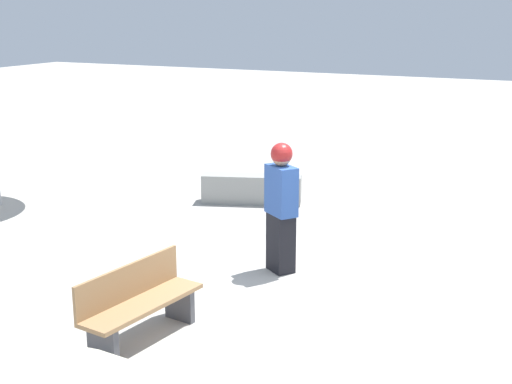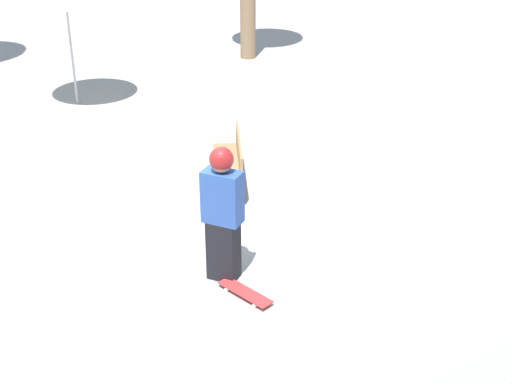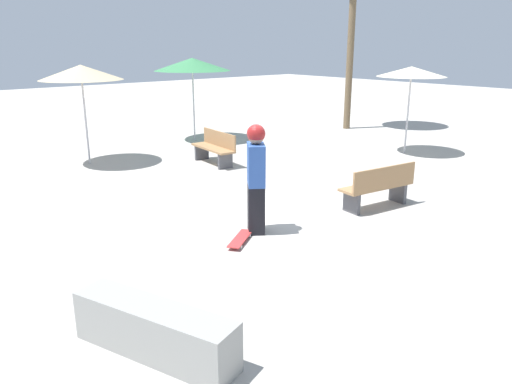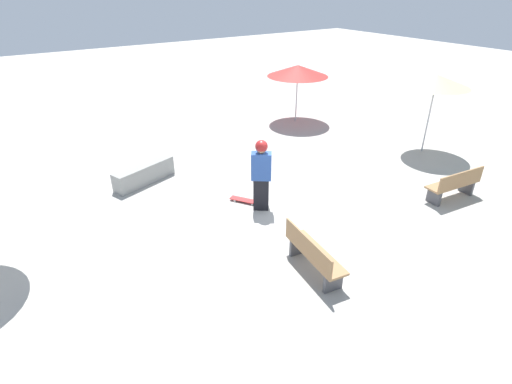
{
  "view_description": "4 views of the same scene",
  "coord_description": "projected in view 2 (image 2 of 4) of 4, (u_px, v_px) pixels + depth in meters",
  "views": [
    {
      "loc": [
        7.78,
        2.99,
        3.62
      ],
      "look_at": [
        -0.95,
        -1.21,
        1.09
      ],
      "focal_mm": 50.0,
      "sensor_mm": 36.0,
      "label": 1
    },
    {
      "loc": [
        -8.67,
        0.45,
        5.16
      ],
      "look_at": [
        -0.44,
        -1.33,
        0.96
      ],
      "focal_mm": 50.0,
      "sensor_mm": 36.0,
      "label": 2
    },
    {
      "loc": [
        -6.08,
        -6.8,
        3.1
      ],
      "look_at": [
        -1.03,
        -0.95,
        0.77
      ],
      "focal_mm": 35.0,
      "sensor_mm": 36.0,
      "label": 3
    },
    {
      "loc": [
        6.32,
        -5.79,
        5.19
      ],
      "look_at": [
        -0.49,
        -1.23,
        0.78
      ],
      "focal_mm": 28.0,
      "sensor_mm": 36.0,
      "label": 4
    }
  ],
  "objects": [
    {
      "name": "ground_plane",
      "position": [
        157.0,
        249.0,
        9.97
      ],
      "size": [
        60.0,
        60.0,
        0.0
      ],
      "primitive_type": "plane",
      "color": "#ADA8A0"
    },
    {
      "name": "skateboard",
      "position": [
        245.0,
        292.0,
        8.91
      ],
      "size": [
        0.78,
        0.61,
        0.07
      ],
      "rotation": [
        0.0,
        0.0,
        3.73
      ],
      "color": "red",
      "rests_on": "ground_plane"
    },
    {
      "name": "skater_main",
      "position": [
        223.0,
        210.0,
        8.89
      ],
      "size": [
        0.51,
        0.55,
        1.84
      ],
      "rotation": [
        0.0,
        0.0,
        4.08
      ],
      "color": "black",
      "rests_on": "ground_plane"
    },
    {
      "name": "bench_far",
      "position": [
        231.0,
        163.0,
        11.54
      ],
      "size": [
        1.65,
        0.66,
        0.85
      ],
      "rotation": [
        0.0,
        0.0,
        6.14
      ],
      "color": "#47474C",
      "rests_on": "ground_plane"
    }
  ]
}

